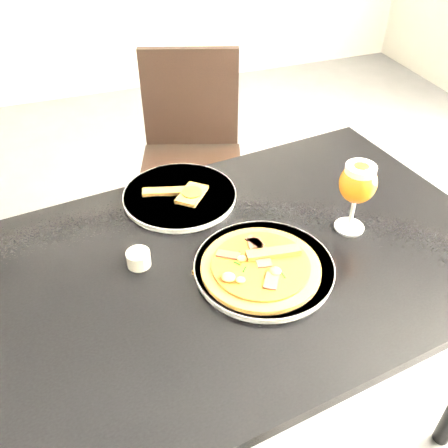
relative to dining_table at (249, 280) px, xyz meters
name	(u,v)px	position (x,y,z in m)	size (l,w,h in m)	color
dining_table	(249,280)	(0.00, 0.00, 0.00)	(1.29, 0.94, 0.75)	black
chair_far	(191,155)	(0.12, 0.90, -0.17)	(0.52, 0.52, 0.88)	black
plate_main	(264,268)	(0.01, -0.06, 0.10)	(0.31, 0.31, 0.02)	white
pizza	(261,266)	(0.00, -0.07, 0.12)	(0.27, 0.27, 0.03)	#9E5826
plate_second	(180,196)	(-0.10, 0.27, 0.10)	(0.30, 0.30, 0.02)	white
crust_scraps	(183,193)	(-0.09, 0.26, 0.11)	(0.18, 0.12, 0.01)	#9E5826
loose_crust	(210,258)	(-0.10, 0.01, 0.09)	(0.12, 0.03, 0.01)	#9E5826
sauce_cup	(138,258)	(-0.26, 0.05, 0.11)	(0.06, 0.06, 0.04)	silver
beer_glass	(358,183)	(0.27, 0.00, 0.23)	(0.09, 0.09, 0.19)	silver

